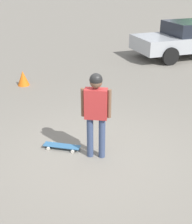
# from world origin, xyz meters

# --- Properties ---
(ground_plane) EXTENTS (220.00, 220.00, 0.00)m
(ground_plane) POSITION_xyz_m (0.00, 0.00, 0.00)
(ground_plane) COLOR gray
(person) EXTENTS (0.50, 0.37, 1.69)m
(person) POSITION_xyz_m (0.00, 0.00, 1.04)
(person) COLOR #38476B
(person) RESTS_ON ground_plane
(skateboard) EXTENTS (0.74, 0.56, 0.08)m
(skateboard) POSITION_xyz_m (0.56, -0.49, 0.06)
(skateboard) COLOR #336693
(skateboard) RESTS_ON ground_plane
(car_parked_near) EXTENTS (4.64, 2.06, 1.44)m
(car_parked_near) POSITION_xyz_m (-6.33, -6.13, 0.76)
(car_parked_near) COLOR #ADB2B7
(car_parked_near) RESTS_ON ground_plane
(traffic_cone) EXTENTS (0.37, 0.37, 0.46)m
(traffic_cone) POSITION_xyz_m (0.78, -4.70, 0.23)
(traffic_cone) COLOR orange
(traffic_cone) RESTS_ON ground_plane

